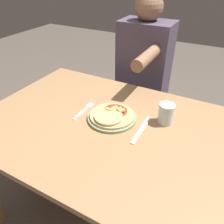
{
  "coord_description": "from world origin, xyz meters",
  "views": [
    {
      "loc": [
        0.44,
        -0.73,
        1.36
      ],
      "look_at": [
        0.02,
        0.05,
        0.76
      ],
      "focal_mm": 35.0,
      "sensor_mm": 36.0,
      "label": 1
    }
  ],
  "objects": [
    {
      "name": "plate",
      "position": [
        0.02,
        0.05,
        0.73
      ],
      "size": [
        0.24,
        0.24,
        0.01
      ],
      "color": "gray",
      "rests_on": "dining_table"
    },
    {
      "name": "pizza",
      "position": [
        0.02,
        0.05,
        0.75
      ],
      "size": [
        0.22,
        0.22,
        0.04
      ],
      "color": "tan",
      "rests_on": "plate"
    },
    {
      "name": "dining_table",
      "position": [
        0.0,
        0.0,
        0.62
      ],
      "size": [
        1.23,
        0.87,
        0.72
      ],
      "color": "#9E754C",
      "rests_on": "ground_plane"
    },
    {
      "name": "ground_plane",
      "position": [
        0.0,
        0.0,
        0.0
      ],
      "size": [
        8.0,
        8.0,
        0.0
      ],
      "primitive_type": "plane",
      "color": "brown"
    },
    {
      "name": "knife",
      "position": [
        0.19,
        0.03,
        0.72
      ],
      "size": [
        0.02,
        0.22,
        0.0
      ],
      "color": "silver",
      "rests_on": "dining_table"
    },
    {
      "name": "fork",
      "position": [
        -0.14,
        0.05,
        0.72
      ],
      "size": [
        0.03,
        0.18,
        0.0
      ],
      "color": "silver",
      "rests_on": "dining_table"
    },
    {
      "name": "drinking_glass",
      "position": [
        0.26,
        0.14,
        0.77
      ],
      "size": [
        0.07,
        0.07,
        0.1
      ],
      "color": "silver",
      "rests_on": "dining_table"
    },
    {
      "name": "person_diner",
      "position": [
        -0.05,
        0.67,
        0.72
      ],
      "size": [
        0.35,
        0.52,
        1.23
      ],
      "color": "#2D2D38",
      "rests_on": "ground_plane"
    }
  ]
}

